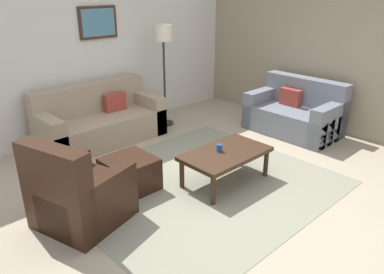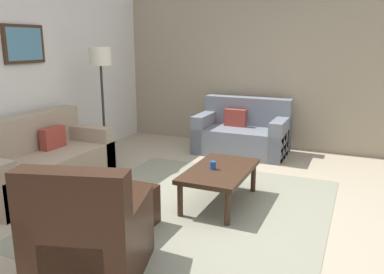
% 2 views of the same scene
% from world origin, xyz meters
% --- Properties ---
extents(ground_plane, '(8.00, 8.00, 0.00)m').
position_xyz_m(ground_plane, '(0.00, 0.00, 0.00)').
color(ground_plane, tan).
extents(rear_partition, '(6.00, 0.12, 2.80)m').
position_xyz_m(rear_partition, '(0.00, 2.60, 1.40)').
color(rear_partition, silver).
rests_on(rear_partition, ground_plane).
extents(stone_feature_panel, '(0.12, 5.20, 2.80)m').
position_xyz_m(stone_feature_panel, '(3.00, 0.00, 1.40)').
color(stone_feature_panel, gray).
rests_on(stone_feature_panel, ground_plane).
extents(area_rug, '(3.06, 2.76, 0.01)m').
position_xyz_m(area_rug, '(0.00, 0.00, 0.00)').
color(area_rug, gray).
rests_on(area_rug, ground_plane).
extents(couch_main, '(1.90, 0.86, 0.88)m').
position_xyz_m(couch_main, '(-0.14, 2.11, 0.30)').
color(couch_main, gray).
rests_on(couch_main, ground_plane).
extents(couch_loveseat, '(0.87, 1.45, 0.88)m').
position_xyz_m(couch_loveseat, '(2.46, 0.19, 0.30)').
color(couch_loveseat, slate).
rests_on(couch_loveseat, ground_plane).
extents(armchair_leather, '(0.99, 0.99, 0.95)m').
position_xyz_m(armchair_leather, '(-1.48, 0.26, 0.31)').
color(armchair_leather, black).
rests_on(armchair_leather, ground_plane).
extents(ottoman, '(0.56, 0.56, 0.40)m').
position_xyz_m(ottoman, '(-0.68, 0.49, 0.20)').
color(ottoman, black).
rests_on(ottoman, ground_plane).
extents(coffee_table, '(1.10, 0.64, 0.41)m').
position_xyz_m(coffee_table, '(0.28, -0.18, 0.36)').
color(coffee_table, '#382316').
rests_on(coffee_table, ground_plane).
extents(cup, '(0.07, 0.07, 0.09)m').
position_xyz_m(cup, '(0.24, -0.11, 0.45)').
color(cup, '#1E478C').
rests_on(cup, coffee_table).
extents(lamp_standing, '(0.32, 0.32, 1.71)m').
position_xyz_m(lamp_standing, '(1.09, 1.97, 1.41)').
color(lamp_standing, black).
rests_on(lamp_standing, ground_plane).
extents(framed_artwork, '(0.65, 0.04, 0.49)m').
position_xyz_m(framed_artwork, '(0.23, 2.51, 1.75)').
color(framed_artwork, '#382316').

